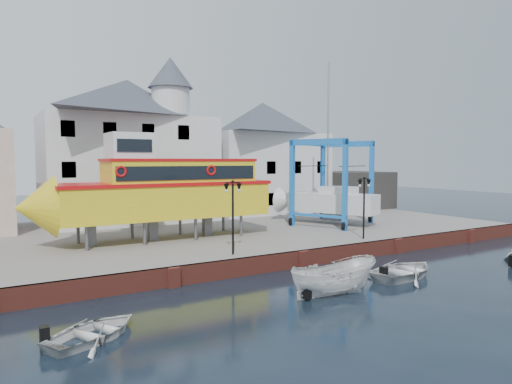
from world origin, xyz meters
TOP-DOWN VIEW (x-y plane):
  - ground at (0.00, 0.00)m, footprint 140.00×140.00m
  - hardstanding at (0.00, 11.00)m, footprint 44.00×22.00m
  - quay_wall at (-0.00, 0.10)m, footprint 44.00×0.47m
  - building_white_main at (-4.87, 18.39)m, footprint 14.00×8.30m
  - building_white_right at (9.00, 19.00)m, footprint 12.00×8.00m
  - shed_dark at (19.00, 17.00)m, footprint 8.00×7.00m
  - lamp_post_left at (-4.00, 1.20)m, footprint 1.12×0.32m
  - lamp_post_right at (6.00, 1.20)m, footprint 1.12×0.32m
  - tour_boat at (-6.38, 7.90)m, footprint 16.12×3.92m
  - travel_lift at (8.56, 8.52)m, footprint 7.67×8.98m
  - motorboat_a at (-1.99, -5.10)m, footprint 4.82×2.17m
  - motorboat_b at (3.42, -4.57)m, footprint 5.14×4.07m
  - motorboat_d at (-12.77, -4.81)m, footprint 4.46×4.05m

SIDE VIEW (x-z plane):
  - ground at x=0.00m, z-range 0.00..0.00m
  - motorboat_a at x=-1.99m, z-range -0.90..0.90m
  - motorboat_b at x=3.42m, z-range -0.48..0.48m
  - motorboat_d at x=-12.77m, z-range -0.38..0.38m
  - hardstanding at x=0.00m, z-range 0.00..1.00m
  - quay_wall at x=0.00m, z-range 0.00..1.00m
  - shed_dark at x=19.00m, z-range 1.00..5.00m
  - travel_lift at x=8.56m, z-range -3.45..9.91m
  - lamp_post_left at x=-4.00m, z-range 2.07..6.27m
  - lamp_post_right at x=6.00m, z-range 2.07..6.27m
  - tour_boat at x=-6.38m, z-range 0.80..7.82m
  - building_white_right at x=9.00m, z-range 1.00..12.20m
  - building_white_main at x=-4.87m, z-range 0.34..14.34m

